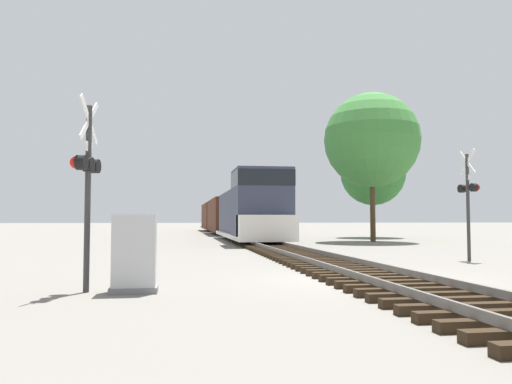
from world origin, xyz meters
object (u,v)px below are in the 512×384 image
at_px(crossing_signal_far, 468,194).
at_px(relay_cabinet, 135,254).
at_px(crossing_signal_near, 87,173).
at_px(tree_mid_background, 373,173).
at_px(tree_far_right, 372,140).
at_px(freight_train, 228,215).

relative_size(crossing_signal_far, relay_cabinet, 2.54).
xyz_separation_m(crossing_signal_near, crossing_signal_far, (12.17, 5.92, -0.04)).
bearing_deg(tree_mid_background, crossing_signal_far, -103.72).
relative_size(relay_cabinet, tree_far_right, 0.16).
relative_size(freight_train, tree_far_right, 4.52).
relative_size(crossing_signal_near, tree_mid_background, 0.50).
bearing_deg(tree_far_right, freight_train, 118.08).
bearing_deg(crossing_signal_near, relay_cabinet, 92.23).
height_order(crossing_signal_near, tree_far_right, tree_far_right).
distance_m(freight_train, tree_far_right, 17.90).
distance_m(crossing_signal_far, tree_far_right, 15.76).
distance_m(freight_train, relay_cabinet, 36.65).
distance_m(freight_train, tree_mid_background, 14.03).
height_order(crossing_signal_far, relay_cabinet, crossing_signal_far).
relative_size(freight_train, crossing_signal_near, 11.28).
relative_size(freight_train, crossing_signal_far, 11.25).
xyz_separation_m(tree_far_right, tree_mid_background, (3.03, 7.36, -1.48)).
bearing_deg(freight_train, crossing_signal_far, -79.32).
bearing_deg(crossing_signal_near, tree_mid_background, 159.82).
height_order(freight_train, crossing_signal_near, freight_train).
distance_m(crossing_signal_far, tree_mid_background, 23.15).
xyz_separation_m(freight_train, relay_cabinet, (-5.49, -36.23, -1.07)).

